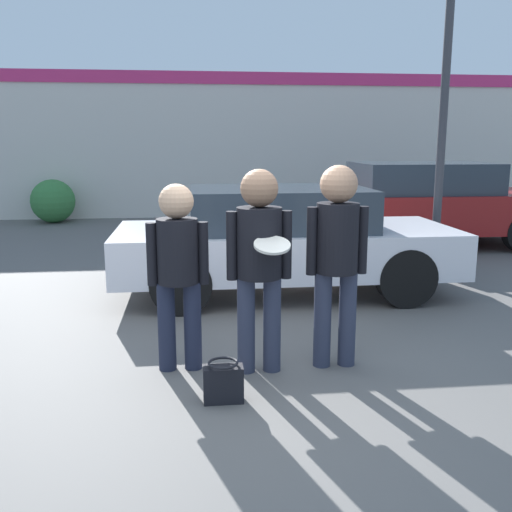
% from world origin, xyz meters
% --- Properties ---
extents(ground_plane, '(56.00, 56.00, 0.00)m').
position_xyz_m(ground_plane, '(0.00, 0.00, 0.00)').
color(ground_plane, '#5B5956').
extents(storefront_building, '(24.00, 0.22, 3.59)m').
position_xyz_m(storefront_building, '(0.00, 10.25, 1.83)').
color(storefront_building, silver).
rests_on(storefront_building, ground).
extents(person_left, '(0.51, 0.34, 1.59)m').
position_xyz_m(person_left, '(-0.40, 0.23, 0.94)').
color(person_left, '#1E2338').
rests_on(person_left, ground).
extents(person_middle_with_frisbee, '(0.54, 0.60, 1.71)m').
position_xyz_m(person_middle_with_frisbee, '(0.27, 0.11, 1.03)').
color(person_middle_with_frisbee, '#2D3347').
rests_on(person_middle_with_frisbee, ground).
extents(person_right, '(0.53, 0.36, 1.74)m').
position_xyz_m(person_right, '(0.94, 0.16, 1.04)').
color(person_right, '#2D3347').
rests_on(person_right, ground).
extents(parked_car_near, '(4.24, 1.80, 1.35)m').
position_xyz_m(parked_car_near, '(0.88, 2.61, 0.70)').
color(parked_car_near, silver).
rests_on(parked_car_near, ground).
extents(parked_car_far, '(4.66, 1.95, 1.53)m').
position_xyz_m(parked_car_far, '(4.03, 5.65, 0.78)').
color(parked_car_far, maroon).
rests_on(parked_car_far, ground).
extents(shrub, '(1.03, 1.03, 1.03)m').
position_xyz_m(shrub, '(-3.53, 9.55, 0.52)').
color(shrub, '#387A3D').
rests_on(shrub, ground).
extents(handbag, '(0.30, 0.23, 0.32)m').
position_xyz_m(handbag, '(-0.07, -0.44, 0.15)').
color(handbag, black).
rests_on(handbag, ground).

